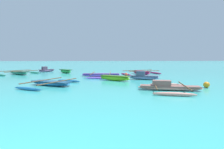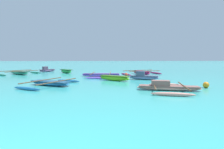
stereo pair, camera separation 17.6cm
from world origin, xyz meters
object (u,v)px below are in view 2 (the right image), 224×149
object	(u,v)px
moored_boat_0	(141,73)
mooring_buoy_2	(206,85)
moored_boat_8	(51,83)
moored_boat_6	(101,75)
moored_boat_7	(143,77)
moored_boat_5	(114,78)
moored_boat_2	(167,87)
moored_boat_3	(19,73)
moored_boat_4	(66,71)
moored_boat_1	(47,70)
mooring_buoy_0	(126,74)

from	to	relation	value
moored_boat_0	mooring_buoy_2	bearing A→B (deg)	-9.43
moored_boat_0	moored_boat_8	distance (m)	11.67
moored_boat_6	moored_boat_7	xyz separation A→B (m)	(3.88, -2.87, 0.09)
moored_boat_5	moored_boat_6	world-z (taller)	moored_boat_5
moored_boat_2	moored_boat_3	size ratio (longest dim) A/B	0.84
moored_boat_2	moored_boat_8	world-z (taller)	moored_boat_2
moored_boat_4	moored_boat_5	bearing A→B (deg)	-7.48
moored_boat_3	moored_boat_6	bearing A→B (deg)	21.80
moored_boat_1	moored_boat_5	xyz separation A→B (m)	(9.00, -10.36, -0.02)
moored_boat_6	moored_boat_7	world-z (taller)	moored_boat_7
moored_boat_0	moored_boat_8	xyz separation A→B (m)	(-8.42, -8.08, -0.05)
moored_boat_6	moored_boat_8	world-z (taller)	moored_boat_6
moored_boat_3	mooring_buoy_0	bearing A→B (deg)	26.83
moored_boat_7	mooring_buoy_2	xyz separation A→B (m)	(3.07, -4.64, -0.07)
moored_boat_2	moored_boat_3	world-z (taller)	moored_boat_2
moored_boat_2	mooring_buoy_0	bearing A→B (deg)	112.57
moored_boat_2	mooring_buoy_2	size ratio (longest dim) A/B	9.93
mooring_buoy_0	moored_boat_4	bearing A→B (deg)	149.33
moored_boat_2	moored_boat_3	distance (m)	17.95
moored_boat_3	moored_boat_5	xyz separation A→B (m)	(11.08, -6.54, 0.03)
moored_boat_8	moored_boat_3	bearing A→B (deg)	152.14
moored_boat_1	moored_boat_5	world-z (taller)	moored_boat_1
moored_boat_4	moored_boat_5	world-z (taller)	moored_boat_4
moored_boat_0	moored_boat_4	size ratio (longest dim) A/B	2.33
moored_boat_5	moored_boat_8	size ratio (longest dim) A/B	0.56
moored_boat_7	mooring_buoy_0	bearing A→B (deg)	127.86
moored_boat_3	moored_boat_6	xyz separation A→B (m)	(9.91, -3.04, -0.03)
mooring_buoy_2	moored_boat_0	bearing A→B (deg)	102.37
moored_boat_5	moored_boat_6	bearing A→B (deg)	140.61
moored_boat_5	moored_boat_8	bearing A→B (deg)	-121.21
moored_boat_3	moored_boat_7	size ratio (longest dim) A/B	1.75
moored_boat_3	moored_boat_0	bearing A→B (deg)	35.57
moored_boat_8	mooring_buoy_2	distance (m)	10.67
moored_boat_8	mooring_buoy_0	distance (m)	8.88
moored_boat_0	moored_boat_5	size ratio (longest dim) A/B	1.87
moored_boat_7	moored_boat_8	xyz separation A→B (m)	(-7.48, -3.01, -0.10)
moored_boat_1	moored_boat_8	size ratio (longest dim) A/B	0.44
moored_boat_3	moored_boat_5	world-z (taller)	moored_boat_3
moored_boat_6	moored_boat_4	bearing A→B (deg)	139.22
moored_boat_4	moored_boat_7	xyz separation A→B (m)	(8.55, -7.61, 0.01)
moored_boat_0	mooring_buoy_2	size ratio (longest dim) A/B	12.50
moored_boat_2	moored_boat_5	xyz separation A→B (m)	(-2.92, 4.70, 0.05)
moored_boat_0	moored_boat_1	size ratio (longest dim) A/B	2.37
moored_boat_0	moored_boat_4	distance (m)	9.83
moored_boat_1	moored_boat_2	size ratio (longest dim) A/B	0.53
moored_boat_6	mooring_buoy_2	bearing A→B (deg)	-42.62
moored_boat_0	moored_boat_8	bearing A→B (deg)	-67.98
moored_boat_4	mooring_buoy_2	xyz separation A→B (m)	(11.62, -12.25, -0.06)
moored_boat_3	mooring_buoy_2	world-z (taller)	moored_boat_3
moored_boat_2	mooring_buoy_2	bearing A→B (deg)	27.16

